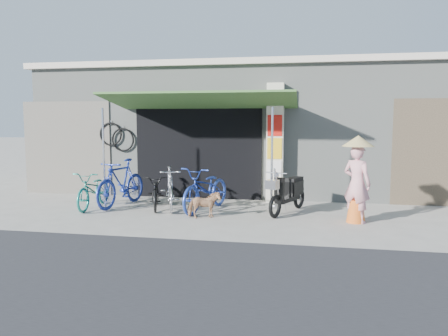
% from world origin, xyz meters
% --- Properties ---
extents(ground, '(80.00, 80.00, 0.00)m').
position_xyz_m(ground, '(0.00, 0.00, 0.00)').
color(ground, '#A19B91').
rests_on(ground, ground).
extents(road_strip, '(80.00, 6.00, 0.01)m').
position_xyz_m(road_strip, '(0.00, -4.50, 0.01)').
color(road_strip, '#2F2F32').
rests_on(road_strip, ground).
extents(bicycle_shop, '(12.30, 5.30, 3.66)m').
position_xyz_m(bicycle_shop, '(-0.00, 5.09, 1.83)').
color(bicycle_shop, gray).
rests_on(bicycle_shop, ground).
extents(shop_pillar, '(0.42, 0.44, 3.00)m').
position_xyz_m(shop_pillar, '(0.85, 2.45, 1.50)').
color(shop_pillar, beige).
rests_on(shop_pillar, ground).
extents(awning, '(4.60, 1.88, 2.72)m').
position_xyz_m(awning, '(-0.90, 1.63, 2.51)').
color(awning, '#345A28').
rests_on(awning, ground).
extents(neighbour_left, '(2.60, 0.06, 2.60)m').
position_xyz_m(neighbour_left, '(-5.00, 2.59, 1.30)').
color(neighbour_left, '#6B665B').
rests_on(neighbour_left, ground).
extents(bike_teal, '(0.67, 1.71, 0.89)m').
position_xyz_m(bike_teal, '(-3.29, 0.80, 0.44)').
color(bike_teal, '#1B7D6D').
rests_on(bike_teal, ground).
extents(bike_blue, '(0.91, 1.97, 1.14)m').
position_xyz_m(bike_blue, '(-2.76, 1.14, 0.57)').
color(bike_blue, '#21359A').
rests_on(bike_blue, ground).
extents(bike_black, '(0.98, 1.63, 0.81)m').
position_xyz_m(bike_black, '(-1.83, 1.03, 0.40)').
color(bike_black, black).
rests_on(bike_black, ground).
extents(bike_silver, '(0.99, 1.71, 0.99)m').
position_xyz_m(bike_silver, '(-1.49, 1.04, 0.50)').
color(bike_silver, '#BAB9BE').
rests_on(bike_silver, ground).
extents(bike_navy, '(1.21, 2.08, 1.03)m').
position_xyz_m(bike_navy, '(-0.61, 1.01, 0.52)').
color(bike_navy, '#213A98').
rests_on(bike_navy, ground).
extents(street_dog, '(0.75, 0.56, 0.58)m').
position_xyz_m(street_dog, '(-0.49, 0.23, 0.29)').
color(street_dog, '#9C8D52').
rests_on(street_dog, ground).
extents(moped, '(0.85, 1.65, 0.98)m').
position_xyz_m(moped, '(1.26, 1.12, 0.45)').
color(moped, black).
rests_on(moped, ground).
extents(nun, '(0.70, 0.64, 1.78)m').
position_xyz_m(nun, '(2.65, 0.43, 0.88)').
color(nun, '#D18D95').
rests_on(nun, ground).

